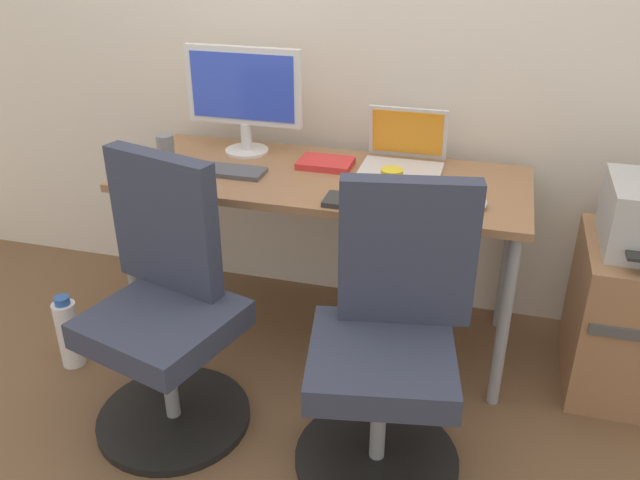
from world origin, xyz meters
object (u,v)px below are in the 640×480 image
coffee_mug (391,182)px  desktop_monitor (244,93)px  open_laptop (404,155)px  office_chair_right (389,347)px  water_bottle_on_floor (69,333)px  office_chair_left (166,311)px  side_cabinet (638,319)px

coffee_mug → desktop_monitor: bearing=157.4°
open_laptop → coffee_mug: open_laptop is taller
office_chair_right → water_bottle_on_floor: size_ratio=3.03×
open_laptop → coffee_mug: size_ratio=3.37×
office_chair_left → desktop_monitor: bearing=89.6°
side_cabinet → open_laptop: open_laptop is taller
office_chair_right → water_bottle_on_floor: (-1.29, 0.13, -0.28)m
office_chair_left → desktop_monitor: desktop_monitor is taller
water_bottle_on_floor → desktop_monitor: desktop_monitor is taller
desktop_monitor → water_bottle_on_floor: bearing=-129.3°
office_chair_left → open_laptop: 1.08m
desktop_monitor → open_laptop: desktop_monitor is taller
office_chair_left → coffee_mug: 0.90m
water_bottle_on_floor → open_laptop: (1.19, 0.64, 0.63)m
desktop_monitor → office_chair_right: bearing=-45.8°
side_cabinet → water_bottle_on_floor: bearing=-167.4°
desktop_monitor → open_laptop: (0.66, -0.01, -0.19)m
side_cabinet → desktop_monitor: bearing=173.7°
office_chair_right → side_cabinet: (0.83, 0.60, -0.13)m
desktop_monitor → open_laptop: 0.69m
office_chair_right → coffee_mug: size_ratio=10.22×
office_chair_left → open_laptop: size_ratio=3.03×
office_chair_left → water_bottle_on_floor: office_chair_left is taller
office_chair_left → side_cabinet: size_ratio=1.62×
office_chair_right → side_cabinet: bearing=36.1°
office_chair_left → coffee_mug: bearing=37.3°
office_chair_left → office_chair_right: same height
office_chair_left → side_cabinet: (1.59, 0.60, -0.13)m
water_bottle_on_floor → office_chair_left: bearing=-14.4°
side_cabinet → desktop_monitor: 1.73m
side_cabinet → office_chair_right: bearing=-143.9°
office_chair_left → open_laptop: bearing=49.2°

